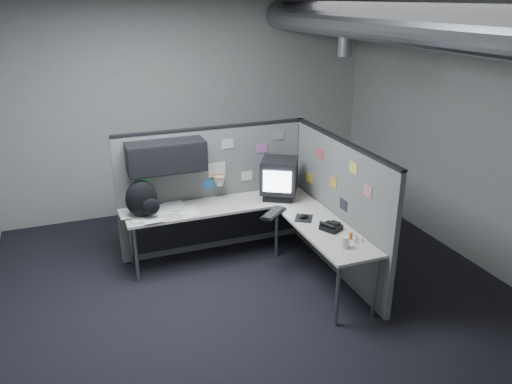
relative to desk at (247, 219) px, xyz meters
name	(u,v)px	position (x,y,z in m)	size (l,w,h in m)	color
room	(308,105)	(0.41, -0.70, 1.48)	(5.62, 5.62, 3.22)	black
partition_back	(202,179)	(-0.40, 0.53, 0.38)	(2.44, 0.42, 1.63)	slate
partition_right	(338,207)	(0.95, -0.49, 0.21)	(0.07, 2.23, 1.63)	slate
desk	(247,219)	(0.00, 0.00, 0.00)	(2.31, 2.11, 0.73)	beige
monitor	(279,178)	(0.52, 0.25, 0.37)	(0.59, 0.59, 0.50)	black
keyboard	(273,213)	(0.24, -0.23, 0.13)	(0.40, 0.38, 0.04)	black
mouse	(304,217)	(0.53, -0.46, 0.13)	(0.29, 0.30, 0.05)	black
phone	(331,227)	(0.67, -0.83, 0.15)	(0.25, 0.26, 0.09)	black
bottles	(355,238)	(0.78, -1.15, 0.15)	(0.12, 0.13, 0.07)	silver
cup	(345,242)	(0.60, -1.25, 0.18)	(0.09, 0.09, 0.12)	silver
papers	(158,212)	(-1.01, 0.29, 0.13)	(0.91, 0.60, 0.02)	white
backpack	(142,200)	(-1.18, 0.24, 0.33)	(0.41, 0.37, 0.44)	black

